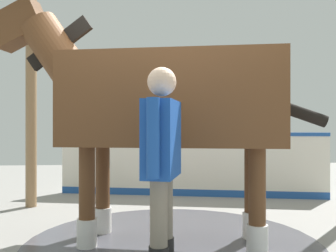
# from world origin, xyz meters

# --- Properties ---
(ground_plane) EXTENTS (16.00, 16.00, 0.02)m
(ground_plane) POSITION_xyz_m (0.00, 0.00, -0.01)
(ground_plane) COLOR gray
(wet_patch) EXTENTS (3.06, 3.06, 0.00)m
(wet_patch) POSITION_xyz_m (-0.12, 0.07, 0.00)
(wet_patch) COLOR #4C4C54
(wet_patch) RESTS_ON ground
(barrier_wall) EXTENTS (1.05, 4.54, 1.10)m
(barrier_wall) POSITION_xyz_m (-2.62, 0.61, 0.51)
(barrier_wall) COLOR silver
(barrier_wall) RESTS_ON ground
(roof_post_near) EXTENTS (0.16, 0.16, 3.17)m
(roof_post_near) POSITION_xyz_m (-1.98, -1.89, 1.58)
(roof_post_near) COLOR olive
(roof_post_near) RESTS_ON ground
(horse) EXTENTS (1.37, 3.53, 2.60)m
(horse) POSITION_xyz_m (-0.15, -0.05, 1.45)
(horse) COLOR brown
(horse) RESTS_ON ground
(handler) EXTENTS (0.65, 0.34, 1.66)m
(handler) POSITION_xyz_m (0.89, -0.11, 0.95)
(handler) COLOR black
(handler) RESTS_ON ground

